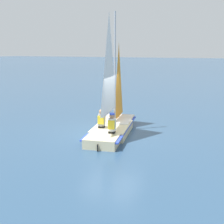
# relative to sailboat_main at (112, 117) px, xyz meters

# --- Properties ---
(ground_plane) EXTENTS (260.00, 260.00, 0.00)m
(ground_plane) POSITION_rel_sailboat_main_xyz_m (-0.01, -0.00, -0.75)
(ground_plane) COLOR #2D4C6B
(sailboat_main) EXTENTS (4.50, 2.30, 5.13)m
(sailboat_main) POSITION_rel_sailboat_main_xyz_m (0.00, 0.00, 0.00)
(sailboat_main) COLOR beige
(sailboat_main) RESTS_ON ground_plane
(sailor_helm) EXTENTS (0.39, 0.36, 1.16)m
(sailor_helm) POSITION_rel_sailboat_main_xyz_m (-0.49, 0.25, -0.13)
(sailor_helm) COLOR black
(sailor_helm) RESTS_ON ground_plane
(sailor_crew) EXTENTS (0.39, 0.36, 1.16)m
(sailor_crew) POSITION_rel_sailboat_main_xyz_m (-0.99, -0.47, -0.12)
(sailor_crew) COLOR black
(sailor_crew) RESTS_ON ground_plane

